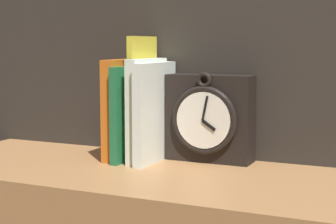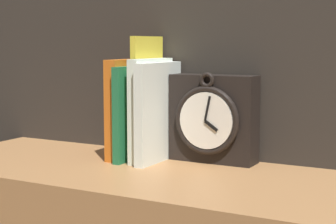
# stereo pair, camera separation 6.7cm
# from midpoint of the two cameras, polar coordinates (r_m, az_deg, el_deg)

# --- Properties ---
(clock) EXTENTS (0.18, 0.07, 0.18)m
(clock) POSITION_cam_midpoint_polar(r_m,az_deg,el_deg) (1.13, 6.25, -0.68)
(clock) COLOR black
(clock) RESTS_ON bookshelf
(book_slot0_orange) EXTENTS (0.03, 0.14, 0.21)m
(book_slot0_orange) POSITION_cam_midpoint_polar(r_m,az_deg,el_deg) (1.18, -2.39, 0.36)
(book_slot0_orange) COLOR orange
(book_slot0_orange) RESTS_ON bookshelf
(book_slot1_green) EXTENTS (0.02, 0.15, 0.19)m
(book_slot1_green) POSITION_cam_midpoint_polar(r_m,az_deg,el_deg) (1.16, -1.65, -0.05)
(book_slot1_green) COLOR #216B40
(book_slot1_green) RESTS_ON bookshelf
(book_slot2_yellow) EXTENTS (0.01, 0.11, 0.25)m
(book_slot2_yellow) POSITION_cam_midpoint_polar(r_m,az_deg,el_deg) (1.17, -0.48, 1.49)
(book_slot2_yellow) COLOR yellow
(book_slot2_yellow) RESTS_ON bookshelf
(book_slot3_white) EXTENTS (0.02, 0.15, 0.21)m
(book_slot3_white) POSITION_cam_midpoint_polar(r_m,az_deg,el_deg) (1.15, -0.08, 0.25)
(book_slot3_white) COLOR white
(book_slot3_white) RESTS_ON bookshelf
(book_slot4_white) EXTENTS (0.02, 0.16, 0.20)m
(book_slot4_white) POSITION_cam_midpoint_polar(r_m,az_deg,el_deg) (1.13, 0.72, -0.03)
(book_slot4_white) COLOR white
(book_slot4_white) RESTS_ON bookshelf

